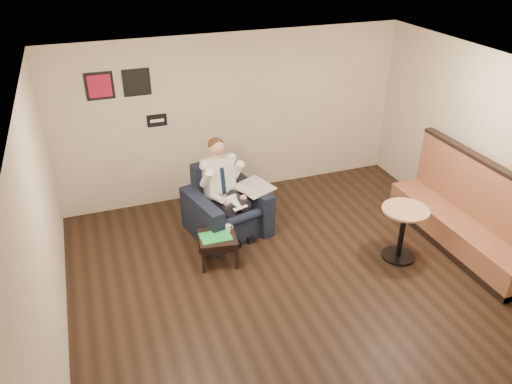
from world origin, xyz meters
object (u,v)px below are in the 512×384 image
object	(u,v)px
side_table	(218,248)
armchair	(227,202)
coffee_mug	(228,228)
banquette	(463,206)
cafe_table	(402,233)
green_folder	(215,237)
smartphone	(219,229)
seated_man	(231,195)

from	to	relation	value
side_table	armchair	bearing A→B (deg)	63.12
coffee_mug	banquette	size ratio (longest dim) A/B	0.03
side_table	cafe_table	bearing A→B (deg)	-17.85
coffee_mug	side_table	bearing A→B (deg)	-155.05
green_folder	banquette	xyz separation A→B (m)	(3.52, -0.82, 0.24)
side_table	smartphone	size ratio (longest dim) A/B	3.93
smartphone	banquette	xyz separation A→B (m)	(3.42, -0.98, 0.24)
armchair	smartphone	xyz separation A→B (m)	(-0.29, -0.57, -0.09)
side_table	smartphone	distance (m)	0.27
smartphone	coffee_mug	bearing A→B (deg)	-7.10
green_folder	banquette	distance (m)	3.62
coffee_mug	smartphone	world-z (taller)	coffee_mug
smartphone	green_folder	bearing A→B (deg)	-103.96
coffee_mug	cafe_table	size ratio (longest dim) A/B	0.11
banquette	armchair	bearing A→B (deg)	153.78
coffee_mug	armchair	bearing A→B (deg)	74.49
side_table	coffee_mug	xyz separation A→B (m)	(0.19, 0.09, 0.26)
seated_man	cafe_table	world-z (taller)	seated_man
armchair	green_folder	size ratio (longest dim) A/B	2.51
side_table	seated_man	bearing A→B (deg)	55.85
armchair	banquette	world-z (taller)	banquette
armchair	side_table	size ratio (longest dim) A/B	2.05
banquette	cafe_table	world-z (taller)	banquette
green_folder	coffee_mug	bearing A→B (deg)	24.95
side_table	coffee_mug	distance (m)	0.33
seated_man	cafe_table	xyz separation A→B (m)	(2.11, -1.38, -0.31)
banquette	coffee_mug	bearing A→B (deg)	164.44
armchair	coffee_mug	xyz separation A→B (m)	(-0.17, -0.62, -0.05)
seated_man	side_table	distance (m)	0.86
banquette	smartphone	bearing A→B (deg)	164.07
side_table	smartphone	xyz separation A→B (m)	(0.07, 0.14, 0.22)
side_table	green_folder	size ratio (longest dim) A/B	1.22
seated_man	banquette	size ratio (longest dim) A/B	0.54
cafe_table	green_folder	bearing A→B (deg)	162.65
coffee_mug	banquette	bearing A→B (deg)	-15.56
seated_man	green_folder	size ratio (longest dim) A/B	3.33
seated_man	smartphone	distance (m)	0.61
smartphone	banquette	world-z (taller)	banquette
green_folder	coffee_mug	world-z (taller)	coffee_mug
cafe_table	banquette	bearing A→B (deg)	-1.54
seated_man	side_table	xyz separation A→B (m)	(-0.39, -0.58, -0.50)
smartphone	banquette	bearing A→B (deg)	2.80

